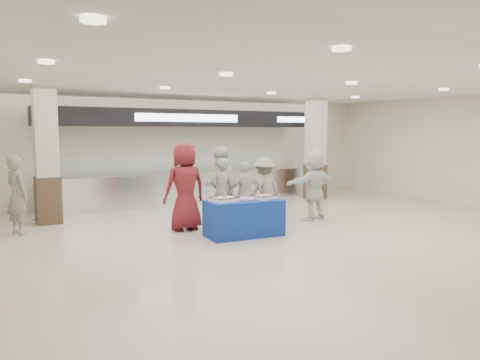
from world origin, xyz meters
TOP-DOWN VIEW (x-y plane):
  - ground at (0.00, 0.00)m, footprint 14.00×14.00m
  - serving_line at (0.00, 5.40)m, footprint 8.70×0.85m
  - column_left at (-4.00, 4.20)m, footprint 0.55×0.55m
  - column_right at (4.00, 4.20)m, footprint 0.55×0.55m
  - display_table at (-0.69, 0.74)m, footprint 1.61×0.92m
  - sheet_cake_left at (-1.14, 0.77)m, footprint 0.57×0.49m
  - sheet_cake_right at (-0.24, 0.69)m, footprint 0.54×0.46m
  - cupcake_tray at (-0.65, 0.70)m, footprint 0.41×0.36m
  - civilian_maroon at (-1.51, 1.88)m, footprint 0.96×0.64m
  - soldier_a at (-0.64, 1.81)m, footprint 0.63×0.47m
  - chef_tall at (-0.49, 2.24)m, footprint 1.02×0.87m
  - chef_short at (-0.09, 1.69)m, footprint 0.90×0.45m
  - soldier_b at (0.53, 1.86)m, footprint 1.09×0.76m
  - civilian_white at (1.71, 1.43)m, footprint 1.66×0.84m
  - soldier_bg at (-4.73, 3.22)m, footprint 0.61×0.72m

SIDE VIEW (x-z plane):
  - ground at x=0.00m, z-range 0.00..0.00m
  - display_table at x=-0.69m, z-range 0.00..0.75m
  - chef_short at x=-0.09m, z-range 0.00..1.48m
  - soldier_b at x=0.53m, z-range 0.00..1.54m
  - cupcake_tray at x=-0.65m, z-range 0.75..0.81m
  - soldier_a at x=-0.64m, z-range 0.00..1.57m
  - sheet_cake_right at x=-0.24m, z-range 0.75..0.85m
  - sheet_cake_left at x=-1.14m, z-range 0.75..0.85m
  - soldier_bg at x=-4.73m, z-range 0.00..1.67m
  - civilian_white at x=1.71m, z-range 0.00..1.71m
  - chef_tall at x=-0.49m, z-range 0.00..1.81m
  - civilian_maroon at x=-1.51m, z-range 0.00..1.92m
  - serving_line at x=0.00m, z-range -0.24..2.56m
  - column_left at x=-4.00m, z-range -0.07..3.13m
  - column_right at x=4.00m, z-range -0.07..3.13m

